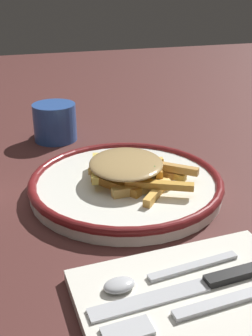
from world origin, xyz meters
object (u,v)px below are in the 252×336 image
object	(u,v)px
plate	(126,184)
fries_heap	(130,168)
spoon	(150,277)
napkin	(192,294)
fork	(194,311)
coffee_mug	(55,122)
knife	(209,282)

from	to	relation	value
plate	fries_heap	xyz separation A→B (m)	(-0.00, -0.01, 0.03)
spoon	napkin	bearing A→B (deg)	-125.65
fries_heap	fork	size ratio (longest dim) A/B	0.96
coffee_mug	napkin	bearing A→B (deg)	-173.34
knife	spoon	size ratio (longest dim) A/B	1.38
fork	spoon	distance (m)	0.06
knife	fork	bearing A→B (deg)	133.66
napkin	spoon	world-z (taller)	spoon
napkin	spoon	xyz separation A→B (m)	(0.02, 0.03, 0.01)
napkin	fork	xyz separation A→B (m)	(-0.03, 0.01, 0.01)
napkin	coffee_mug	distance (m)	0.49
spoon	coffee_mug	world-z (taller)	coffee_mug
fork	coffee_mug	size ratio (longest dim) A/B	1.65
plate	spoon	xyz separation A→B (m)	(-0.21, 0.04, 0.00)
spoon	knife	bearing A→B (deg)	-114.05
fries_heap	coffee_mug	bearing A→B (deg)	15.55
napkin	knife	world-z (taller)	knife
knife	spoon	distance (m)	0.06
spoon	fries_heap	bearing A→B (deg)	-12.98
fries_heap	knife	bearing A→B (deg)	-178.70
fries_heap	napkin	size ratio (longest dim) A/B	0.75
fries_heap	knife	xyz separation A→B (m)	(-0.23, -0.01, -0.02)
fork	napkin	bearing A→B (deg)	-23.04
plate	spoon	size ratio (longest dim) A/B	1.87
plate	napkin	size ratio (longest dim) A/B	1.27
fries_heap	spoon	xyz separation A→B (m)	(-0.21, 0.05, -0.02)
coffee_mug	fries_heap	bearing A→B (deg)	-164.45
plate	knife	world-z (taller)	plate
fork	spoon	world-z (taller)	spoon
plate	knife	xyz separation A→B (m)	(-0.24, -0.01, 0.00)
fries_heap	napkin	bearing A→B (deg)	176.69
knife	napkin	bearing A→B (deg)	93.02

